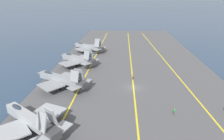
{
  "coord_description": "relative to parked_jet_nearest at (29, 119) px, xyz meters",
  "views": [
    {
      "loc": [
        -48.53,
        3.01,
        23.64
      ],
      "look_at": [
        6.23,
        6.12,
        2.9
      ],
      "focal_mm": 32.0,
      "sensor_mm": 36.0,
      "label": 1
    }
  ],
  "objects": [
    {
      "name": "carrier_deck",
      "position": [
        19.2,
        -19.51,
        -2.63
      ],
      "size": [
        180.56,
        52.38,
        0.4
      ],
      "primitive_type": "cube",
      "color": "#4C4C4F",
      "rests_on": "ground"
    },
    {
      "name": "parked_jet_nearest",
      "position": [
        0.0,
        0.0,
        0.0
      ],
      "size": [
        13.93,
        15.86,
        6.47
      ],
      "color": "#93999E",
      "rests_on": "carrier_deck"
    },
    {
      "name": "deck_stripe_foul_line",
      "position": [
        19.2,
        -33.91,
        -2.43
      ],
      "size": [
        162.17,
        11.13,
        0.01
      ],
      "primitive_type": "cube",
      "rotation": [
        0.0,
        0.0,
        0.07
      ],
      "color": "yellow",
      "rests_on": "carrier_deck"
    },
    {
      "name": "crew_green_vest",
      "position": [
        6.24,
        -27.22,
        -1.49
      ],
      "size": [
        0.46,
        0.44,
        1.71
      ],
      "color": "#4C473D",
      "rests_on": "carrier_deck"
    },
    {
      "name": "crew_brown_vest",
      "position": [
        24.34,
        -19.48,
        -1.46
      ],
      "size": [
        0.29,
        0.4,
        1.77
      ],
      "color": "#383328",
      "rests_on": "carrier_deck"
    },
    {
      "name": "parked_jet_fourth",
      "position": [
        54.4,
        -1.38,
        -0.21
      ],
      "size": [
        12.85,
        16.34,
        6.24
      ],
      "color": "gray",
      "rests_on": "carrier_deck"
    },
    {
      "name": "ground_plane",
      "position": [
        19.2,
        -19.51,
        -2.83
      ],
      "size": [
        2000.0,
        2000.0,
        0.0
      ],
      "primitive_type": "plane",
      "color": "navy"
    },
    {
      "name": "parked_jet_second",
      "position": [
        18.15,
        -0.11,
        0.04
      ],
      "size": [
        12.89,
        17.02,
        6.14
      ],
      "color": "gray",
      "rests_on": "carrier_deck"
    },
    {
      "name": "deck_stripe_centerline",
      "position": [
        19.2,
        -19.51,
        -2.43
      ],
      "size": [
        162.5,
        0.36,
        0.01
      ],
      "primitive_type": "cube",
      "color": "yellow",
      "rests_on": "carrier_deck"
    },
    {
      "name": "deck_stripe_edge_line",
      "position": [
        19.2,
        -5.1,
        -2.43
      ],
      "size": [
        162.5,
        2.19,
        0.01
      ],
      "primitive_type": "cube",
      "rotation": [
        0.0,
        0.0,
        -0.01
      ],
      "color": "yellow",
      "rests_on": "carrier_deck"
    },
    {
      "name": "parked_jet_third",
      "position": [
        36.19,
        -0.49,
        -0.09
      ],
      "size": [
        13.47,
        15.52,
        6.17
      ],
      "color": "gray",
      "rests_on": "carrier_deck"
    }
  ]
}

